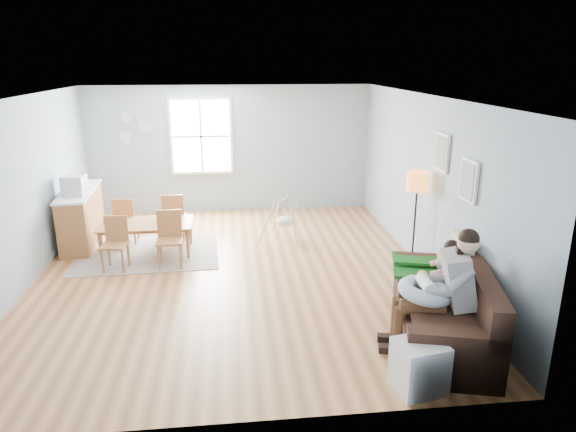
{
  "coord_description": "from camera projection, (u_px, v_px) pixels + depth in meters",
  "views": [
    {
      "loc": [
        0.01,
        -7.49,
        3.21
      ],
      "look_at": [
        0.82,
        -0.33,
        1.0
      ],
      "focal_mm": 32.0,
      "sensor_mm": 36.0,
      "label": 1
    }
  ],
  "objects": [
    {
      "name": "room",
      "position": [
        229.0,
        117.0,
        7.34
      ],
      "size": [
        8.4,
        9.4,
        3.9
      ],
      "color": "#925B33"
    },
    {
      "name": "window",
      "position": [
        201.0,
        136.0,
        10.8
      ],
      "size": [
        1.32,
        0.08,
        1.62
      ],
      "color": "white",
      "rests_on": "room"
    },
    {
      "name": "pictures",
      "position": [
        454.0,
        166.0,
        6.83
      ],
      "size": [
        0.05,
        1.34,
        0.74
      ],
      "color": "white",
      "rests_on": "room"
    },
    {
      "name": "wall_plates",
      "position": [
        132.0,
        129.0,
        10.6
      ],
      "size": [
        0.67,
        0.02,
        0.66
      ],
      "color": "#889EA4",
      "rests_on": "room"
    },
    {
      "name": "sofa",
      "position": [
        447.0,
        311.0,
        6.12
      ],
      "size": [
        1.52,
        2.46,
        0.92
      ],
      "color": "black",
      "rests_on": "room"
    },
    {
      "name": "green_throw",
      "position": [
        433.0,
        266.0,
        6.78
      ],
      "size": [
        1.24,
        1.15,
        0.04
      ],
      "primitive_type": "cube",
      "rotation": [
        0.0,
        0.0,
        -0.28
      ],
      "color": "#155F1B",
      "rests_on": "sofa"
    },
    {
      "name": "beige_pillow",
      "position": [
        461.0,
        255.0,
        6.5
      ],
      "size": [
        0.22,
        0.54,
        0.52
      ],
      "primitive_type": "cube",
      "rotation": [
        0.0,
        0.0,
        -0.14
      ],
      "color": "#BDAE90",
      "rests_on": "sofa"
    },
    {
      "name": "father",
      "position": [
        442.0,
        287.0,
        5.69
      ],
      "size": [
        1.08,
        0.62,
        1.47
      ],
      "color": "gray",
      "rests_on": "sofa"
    },
    {
      "name": "nursing_pillow",
      "position": [
        425.0,
        291.0,
        5.74
      ],
      "size": [
        0.71,
        0.69,
        0.25
      ],
      "primitive_type": "torus",
      "rotation": [
        0.0,
        0.14,
        -0.13
      ],
      "color": "#A6B8CF",
      "rests_on": "father"
    },
    {
      "name": "infant",
      "position": [
        425.0,
        282.0,
        5.75
      ],
      "size": [
        0.17,
        0.42,
        0.15
      ],
      "color": "white",
      "rests_on": "nursing_pillow"
    },
    {
      "name": "toddler",
      "position": [
        440.0,
        269.0,
        6.2
      ],
      "size": [
        0.62,
        0.44,
        0.92
      ],
      "color": "white",
      "rests_on": "sofa"
    },
    {
      "name": "floor_lamp",
      "position": [
        417.0,
        190.0,
        7.7
      ],
      "size": [
        0.32,
        0.32,
        1.6
      ],
      "color": "black",
      "rests_on": "room"
    },
    {
      "name": "storage_cube",
      "position": [
        419.0,
        367.0,
        5.13
      ],
      "size": [
        0.54,
        0.5,
        0.53
      ],
      "color": "silver",
      "rests_on": "room"
    },
    {
      "name": "rug",
      "position": [
        149.0,
        253.0,
        8.84
      ],
      "size": [
        2.43,
        1.88,
        0.01
      ],
      "primitive_type": "cube",
      "rotation": [
        0.0,
        0.0,
        0.04
      ],
      "color": "gray",
      "rests_on": "room"
    },
    {
      "name": "dining_table",
      "position": [
        147.0,
        238.0,
        8.76
      ],
      "size": [
        1.56,
        0.88,
        0.55
      ],
      "primitive_type": "imported",
      "rotation": [
        0.0,
        0.0,
        0.01
      ],
      "color": "brown",
      "rests_on": "rug"
    },
    {
      "name": "chair_sw",
      "position": [
        115.0,
        240.0,
        8.09
      ],
      "size": [
        0.42,
        0.42,
        0.85
      ],
      "color": "olive",
      "rests_on": "rug"
    },
    {
      "name": "chair_se",
      "position": [
        170.0,
        235.0,
        8.2
      ],
      "size": [
        0.42,
        0.42,
        0.9
      ],
      "color": "olive",
      "rests_on": "rug"
    },
    {
      "name": "chair_nw",
      "position": [
        125.0,
        218.0,
        9.19
      ],
      "size": [
        0.39,
        0.39,
        0.86
      ],
      "color": "olive",
      "rests_on": "rug"
    },
    {
      "name": "chair_ne",
      "position": [
        174.0,
        214.0,
        9.3
      ],
      "size": [
        0.42,
        0.42,
        0.9
      ],
      "color": "olive",
      "rests_on": "rug"
    },
    {
      "name": "counter",
      "position": [
        81.0,
        216.0,
        9.22
      ],
      "size": [
        0.63,
        1.78,
        0.98
      ],
      "color": "brown",
      "rests_on": "room"
    },
    {
      "name": "monitor",
      "position": [
        74.0,
        185.0,
        8.72
      ],
      "size": [
        0.38,
        0.36,
        0.34
      ],
      "color": "silver",
      "rests_on": "counter"
    },
    {
      "name": "baby_swing",
      "position": [
        285.0,
        220.0,
        9.47
      ],
      "size": [
        1.02,
        1.03,
        0.79
      ],
      "color": "silver",
      "rests_on": "room"
    }
  ]
}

